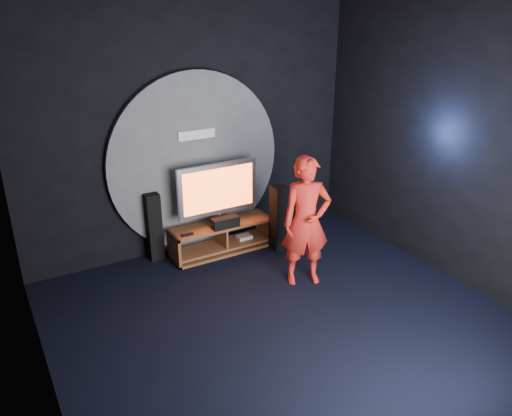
{
  "coord_description": "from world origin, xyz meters",
  "views": [
    {
      "loc": [
        -2.72,
        -3.92,
        3.42
      ],
      "look_at": [
        0.18,
        1.05,
        1.05
      ],
      "focal_mm": 35.0,
      "sensor_mm": 36.0,
      "label": 1
    }
  ],
  "objects_px": {
    "subwoofer": "(289,222)",
    "player": "(306,222)",
    "tv": "(218,191)",
    "media_console": "(222,239)",
    "tower_speaker_left": "(154,226)",
    "tower_speaker_right": "(279,218)"
  },
  "relations": [
    {
      "from": "media_console",
      "to": "player",
      "type": "relative_size",
      "value": 0.89
    },
    {
      "from": "media_console",
      "to": "tower_speaker_left",
      "type": "distance_m",
      "value": 1.01
    },
    {
      "from": "tower_speaker_right",
      "to": "player",
      "type": "relative_size",
      "value": 0.58
    },
    {
      "from": "media_console",
      "to": "tv",
      "type": "height_order",
      "value": "tv"
    },
    {
      "from": "media_console",
      "to": "tower_speaker_left",
      "type": "bearing_deg",
      "value": 161.92
    },
    {
      "from": "media_console",
      "to": "tv",
      "type": "xyz_separation_m",
      "value": [
        -0.01,
        0.07,
        0.75
      ]
    },
    {
      "from": "subwoofer",
      "to": "player",
      "type": "distance_m",
      "value": 1.69
    },
    {
      "from": "player",
      "to": "tv",
      "type": "bearing_deg",
      "value": 132.74
    },
    {
      "from": "tower_speaker_left",
      "to": "player",
      "type": "bearing_deg",
      "value": -47.32
    },
    {
      "from": "tv",
      "to": "tower_speaker_left",
      "type": "bearing_deg",
      "value": 165.68
    },
    {
      "from": "media_console",
      "to": "subwoofer",
      "type": "distance_m",
      "value": 1.25
    },
    {
      "from": "tv",
      "to": "subwoofer",
      "type": "relative_size",
      "value": 3.79
    },
    {
      "from": "media_console",
      "to": "tv",
      "type": "bearing_deg",
      "value": 95.63
    },
    {
      "from": "tower_speaker_left",
      "to": "subwoofer",
      "type": "bearing_deg",
      "value": -5.84
    },
    {
      "from": "media_console",
      "to": "tower_speaker_right",
      "type": "xyz_separation_m",
      "value": [
        0.77,
        -0.34,
        0.3
      ]
    },
    {
      "from": "tv",
      "to": "tower_speaker_left",
      "type": "relative_size",
      "value": 1.23
    },
    {
      "from": "media_console",
      "to": "tower_speaker_right",
      "type": "relative_size",
      "value": 1.53
    },
    {
      "from": "media_console",
      "to": "subwoofer",
      "type": "relative_size",
      "value": 4.73
    },
    {
      "from": "tv",
      "to": "player",
      "type": "height_order",
      "value": "player"
    },
    {
      "from": "tower_speaker_right",
      "to": "player",
      "type": "distance_m",
      "value": 1.06
    },
    {
      "from": "tv",
      "to": "subwoofer",
      "type": "height_order",
      "value": "tv"
    },
    {
      "from": "media_console",
      "to": "subwoofer",
      "type": "xyz_separation_m",
      "value": [
        1.25,
        0.08,
        -0.03
      ]
    }
  ]
}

